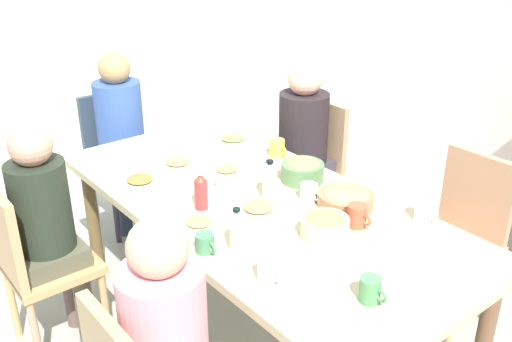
# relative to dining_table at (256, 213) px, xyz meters

# --- Properties ---
(ground_plane) EXTENTS (6.03, 6.03, 0.00)m
(ground_plane) POSITION_rel_dining_table_xyz_m (0.00, 0.00, -0.68)
(ground_plane) COLOR #989D94
(wall_left) EXTENTS (0.12, 4.50, 2.60)m
(wall_left) POSITION_rel_dining_table_xyz_m (-2.57, 0.00, 0.62)
(wall_left) COLOR silver
(wall_left) RESTS_ON ground_plane
(dining_table) EXTENTS (2.19, 1.03, 0.75)m
(dining_table) POSITION_rel_dining_table_xyz_m (0.00, 0.00, 0.00)
(dining_table) COLOR #C5B78B
(dining_table) RESTS_ON ground_plane
(chair_0) EXTENTS (0.40, 0.40, 0.90)m
(chair_0) POSITION_rel_dining_table_xyz_m (-0.55, 0.89, -0.17)
(chair_0) COLOR tan
(chair_0) RESTS_ON ground_plane
(person_0) EXTENTS (0.31, 0.31, 1.19)m
(person_0) POSITION_rel_dining_table_xyz_m (-0.55, 0.80, 0.03)
(person_0) COLOR #443649
(person_0) RESTS_ON ground_plane
(chair_1) EXTENTS (0.40, 0.40, 0.90)m
(chair_1) POSITION_rel_dining_table_xyz_m (-1.47, 0.00, -0.17)
(chair_1) COLOR #373148
(chair_1) RESTS_ON ground_plane
(person_1) EXTENTS (0.30, 0.30, 1.20)m
(person_1) POSITION_rel_dining_table_xyz_m (-1.38, 0.00, 0.04)
(person_1) COLOR #273648
(person_1) RESTS_ON ground_plane
(chair_2) EXTENTS (0.40, 0.40, 0.90)m
(chair_2) POSITION_rel_dining_table_xyz_m (0.55, 0.89, -0.17)
(chair_2) COLOR tan
(chair_2) RESTS_ON ground_plane
(chair_4) EXTENTS (0.40, 0.40, 0.90)m
(chair_4) POSITION_rel_dining_table_xyz_m (-0.55, -0.89, -0.17)
(chair_4) COLOR tan
(chair_4) RESTS_ON ground_plane
(person_4) EXTENTS (0.30, 0.30, 1.16)m
(person_4) POSITION_rel_dining_table_xyz_m (-0.55, -0.80, 0.00)
(person_4) COLOR brown
(person_4) RESTS_ON ground_plane
(plate_0) EXTENTS (0.20, 0.20, 0.04)m
(plate_0) POSITION_rel_dining_table_xyz_m (0.04, -0.35, 0.08)
(plate_0) COLOR white
(plate_0) RESTS_ON dining_table
(plate_1) EXTENTS (0.24, 0.24, 0.04)m
(plate_1) POSITION_rel_dining_table_xyz_m (-0.49, -0.34, 0.08)
(plate_1) COLOR silver
(plate_1) RESTS_ON dining_table
(plate_2) EXTENTS (0.20, 0.20, 0.04)m
(plate_2) POSITION_rel_dining_table_xyz_m (-0.32, 0.07, 0.08)
(plate_2) COLOR silver
(plate_2) RESTS_ON dining_table
(plate_3) EXTENTS (0.25, 0.25, 0.04)m
(plate_3) POSITION_rel_dining_table_xyz_m (0.10, -0.06, 0.08)
(plate_3) COLOR silver
(plate_3) RESTS_ON dining_table
(plate_4) EXTENTS (0.26, 0.26, 0.04)m
(plate_4) POSITION_rel_dining_table_xyz_m (-0.66, 0.35, 0.08)
(plate_4) COLOR #EDE8CB
(plate_4) RESTS_ON dining_table
(plate_5) EXTENTS (0.23, 0.23, 0.04)m
(plate_5) POSITION_rel_dining_table_xyz_m (-0.56, -0.08, 0.08)
(plate_5) COLOR white
(plate_5) RESTS_ON dining_table
(bowl_0) EXTENTS (0.20, 0.20, 0.11)m
(bowl_0) POSITION_rel_dining_table_xyz_m (0.44, 0.01, 0.13)
(bowl_0) COLOR beige
(bowl_0) RESTS_ON dining_table
(bowl_1) EXTENTS (0.25, 0.25, 0.08)m
(bowl_1) POSITION_rel_dining_table_xyz_m (0.30, 0.28, 0.11)
(bowl_1) COLOR #A16F4C
(bowl_1) RESTS_ON dining_table
(bowl_2) EXTENTS (0.21, 0.21, 0.11)m
(bowl_2) POSITION_rel_dining_table_xyz_m (-0.02, 0.31, 0.13)
(bowl_2) COLOR #527D4F
(bowl_2) RESTS_ON dining_table
(cup_0) EXTENTS (0.11, 0.08, 0.08)m
(cup_0) POSITION_rel_dining_table_xyz_m (-0.29, -0.06, 0.11)
(cup_0) COLOR white
(cup_0) RESTS_ON dining_table
(cup_1) EXTENTS (0.12, 0.08, 0.08)m
(cup_1) POSITION_rel_dining_table_xyz_m (0.15, 0.19, 0.11)
(cup_1) COLOR white
(cup_1) RESTS_ON dining_table
(cup_2) EXTENTS (0.11, 0.07, 0.10)m
(cup_2) POSITION_rel_dining_table_xyz_m (0.52, -0.37, 0.12)
(cup_2) COLOR white
(cup_2) RESTS_ON dining_table
(cup_3) EXTENTS (0.11, 0.08, 0.09)m
(cup_3) POSITION_rel_dining_table_xyz_m (0.84, -0.17, 0.12)
(cup_3) COLOR #4F935A
(cup_3) RESTS_ON dining_table
(cup_4) EXTENTS (0.12, 0.08, 0.09)m
(cup_4) POSITION_rel_dining_table_xyz_m (-0.34, 0.42, 0.12)
(cup_4) COLOR #EBCA4A
(cup_4) RESTS_ON dining_table
(cup_5) EXTENTS (0.12, 0.08, 0.10)m
(cup_5) POSITION_rel_dining_table_xyz_m (0.46, 0.19, 0.12)
(cup_5) COLOR #C25238
(cup_5) RESTS_ON dining_table
(cup_6) EXTENTS (0.11, 0.08, 0.08)m
(cup_6) POSITION_rel_dining_table_xyz_m (0.22, -0.43, 0.11)
(cup_6) COLOR #458659
(cup_6) RESTS_ON dining_table
(cup_7) EXTENTS (0.11, 0.08, 0.10)m
(cup_7) POSITION_rel_dining_table_xyz_m (0.60, 0.45, 0.12)
(cup_7) COLOR white
(cup_7) RESTS_ON dining_table
(bottle_0) EXTENTS (0.07, 0.07, 0.20)m
(bottle_0) POSITION_rel_dining_table_xyz_m (0.03, 0.06, 0.16)
(bottle_0) COLOR silver
(bottle_0) RESTS_ON dining_table
(bottle_1) EXTENTS (0.06, 0.06, 0.19)m
(bottle_1) POSITION_rel_dining_table_xyz_m (0.29, -0.33, 0.16)
(bottle_1) COLOR #EDE5CF
(bottle_1) RESTS_ON dining_table
(bottle_2) EXTENTS (0.06, 0.06, 0.18)m
(bottle_2) POSITION_rel_dining_table_xyz_m (-0.09, -0.24, 0.16)
(bottle_2) COLOR red
(bottle_2) RESTS_ON dining_table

